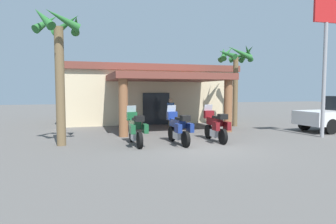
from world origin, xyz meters
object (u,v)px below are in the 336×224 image
Objects in this scene: pedestrian at (171,111)px; palm_tree_roadside at (59,50)px; motorcycle_green at (136,128)px; roadside_sign at (325,45)px; motorcycle_maroon at (216,126)px; palm_tree_near_portico at (236,63)px; motel_building at (147,93)px; motorcycle_blue at (179,128)px.

palm_tree_roadside is at bearing -74.53° from pedestrian.
motorcycle_green is 9.80m from roadside_sign.
palm_tree_near_portico is at bearing -35.97° from motorcycle_maroon.
motorcycle_blue is (-0.54, -10.00, -1.37)m from motel_building.
palm_tree_near_portico is (10.05, 4.16, 0.09)m from palm_tree_roadside.
palm_tree_roadside is (-4.76, 0.94, 3.20)m from motorcycle_blue.
roadside_sign reaches higher than motorcycle_green.
motorcycle_green is 9.21m from palm_tree_near_portico.
motorcycle_green is 1.81m from motorcycle_blue.
motorcycle_green is at bearing -51.41° from pedestrian.
roadside_sign reaches higher than pedestrian.
palm_tree_near_portico is (5.29, 5.10, 3.29)m from motorcycle_blue.
palm_tree_near_portico is at bearing 62.19° from pedestrian.
motel_building is 5.69× the size of motorcycle_green.
roadside_sign is at bearing -94.88° from motorcycle_green.
motel_building is at bearing 6.99° from motorcycle_maroon.
motorcycle_green is at bearing -13.70° from palm_tree_roadside.
pedestrian is at bearing 137.74° from roadside_sign.
palm_tree_near_portico is (4.12, -0.41, 2.96)m from pedestrian.
pedestrian reaches higher than motorcycle_blue.
motorcycle_maroon is 6.85m from palm_tree_near_portico.
roadside_sign is at bearing -4.64° from palm_tree_roadside.
palm_tree_roadside reaches higher than pedestrian.
motorcycle_green is at bearing -145.42° from palm_tree_near_portico.
motel_building is 7.09m from palm_tree_near_portico.
roadside_sign is (6.10, -5.55, 3.39)m from pedestrian.
roadside_sign is at bearing -95.38° from motorcycle_blue.
motel_building is 2.40× the size of palm_tree_near_portico.
motorcycle_green is 3.59m from motorcycle_maroon.
motorcycle_green is 6.08m from pedestrian.
palm_tree_near_portico is (7.09, 4.89, 3.29)m from motorcycle_green.
motorcycle_maroon is 1.25× the size of pedestrian.
motel_building reaches higher than motorcycle_blue.
motorcycle_green is 4.42m from palm_tree_roadside.
motorcycle_maroon is at bearing -6.26° from palm_tree_roadside.
pedestrian is 0.34× the size of palm_tree_near_portico.
palm_tree_roadside reaches higher than motorcycle_blue.
pedestrian is 8.92m from roadside_sign.
motel_building is 5.69× the size of motorcycle_blue.
motel_building is at bearing 134.17° from palm_tree_near_portico.
motorcycle_green is 1.00× the size of motorcycle_blue.
palm_tree_roadside is (-6.55, 0.72, 3.20)m from motorcycle_maroon.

